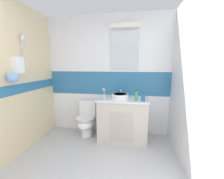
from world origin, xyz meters
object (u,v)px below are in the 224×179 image
object	(u,v)px
toilet	(87,119)
toothbrush_cup	(104,96)
sink_basin	(120,96)
soap_dispenser	(143,97)
shampoo_bottle_tall	(136,96)

from	to	relation	value
toilet	toothbrush_cup	xyz separation A→B (m)	(0.42, -0.17, 0.56)
sink_basin	soap_dispenser	size ratio (longest dim) A/B	2.13
toilet	sink_basin	bearing A→B (deg)	-1.65
sink_basin	toilet	world-z (taller)	sink_basin
sink_basin	toothbrush_cup	world-z (taller)	toothbrush_cup
soap_dispenser	shampoo_bottle_tall	world-z (taller)	shampoo_bottle_tall
toothbrush_cup	shampoo_bottle_tall	bearing A→B (deg)	-1.13
toothbrush_cup	sink_basin	bearing A→B (deg)	26.65
toilet	shampoo_bottle_tall	xyz separation A→B (m)	(1.01, -0.18, 0.60)
sink_basin	shampoo_bottle_tall	world-z (taller)	shampoo_bottle_tall
sink_basin	soap_dispenser	xyz separation A→B (m)	(0.43, -0.17, 0.02)
soap_dispenser	shampoo_bottle_tall	distance (m)	0.13
sink_basin	soap_dispenser	world-z (taller)	soap_dispenser
soap_dispenser	shampoo_bottle_tall	size ratio (longest dim) A/B	0.86
sink_basin	toilet	xyz separation A→B (m)	(-0.71, 0.02, -0.55)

